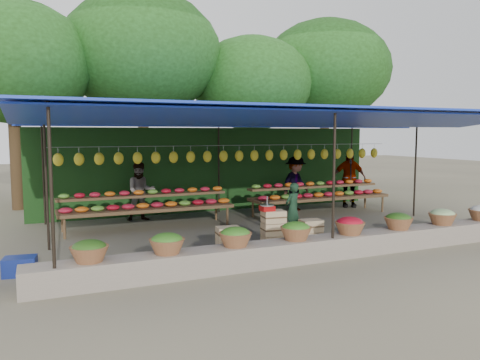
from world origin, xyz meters
name	(u,v)px	position (x,y,z in m)	size (l,w,h in m)	color
ground	(262,230)	(0.00, 0.00, 0.00)	(60.00, 60.00, 0.00)	brown
stone_curb	(328,247)	(0.00, -2.75, 0.20)	(10.60, 0.55, 0.40)	gray
stall_canopy	(262,119)	(0.00, 0.08, 2.67)	(10.80, 6.60, 2.82)	black
produce_baskets	(324,228)	(-0.10, -2.75, 0.56)	(8.98, 0.58, 0.34)	brown
netting_backdrop	(216,170)	(0.00, 3.15, 1.25)	(10.60, 0.06, 2.50)	#1E491A
tree_row	(199,67)	(0.50, 6.09, 4.70)	(16.51, 5.50, 7.12)	#3C2A16
fruit_table_left	(147,204)	(-2.49, 1.35, 0.61)	(4.21, 0.95, 0.93)	#4C301E
fruit_table_right	(319,193)	(2.51, 1.35, 0.61)	(4.21, 0.95, 0.93)	#4C301E
crate_counter	(272,233)	(-0.61, -1.65, 0.31)	(2.39, 0.40, 0.77)	tan
weighing_scale	(267,207)	(-0.73, -1.65, 0.84)	(0.28, 0.28, 0.30)	#B90E0F
vendor_seated	(293,209)	(0.40, -0.74, 0.60)	(0.44, 0.29, 1.21)	#1A3A23
customer_left	(141,192)	(-2.42, 2.43, 0.79)	(0.76, 0.60, 1.57)	slate
customer_mid	(296,184)	(2.20, 2.17, 0.82)	(1.07, 0.61, 1.65)	slate
customer_right	(349,178)	(4.11, 2.10, 0.92)	(1.07, 0.45, 1.83)	slate
blue_crate_front	(20,266)	(-5.29, -1.63, 0.15)	(0.51, 0.37, 0.31)	navy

